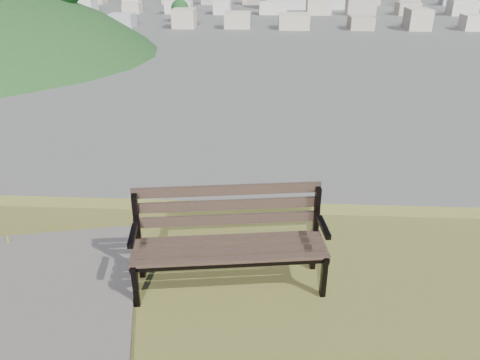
{
  "coord_description": "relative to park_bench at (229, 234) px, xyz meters",
  "views": [
    {
      "loc": [
        -0.84,
        -1.6,
        28.23
      ],
      "look_at": [
        -1.16,
        4.4,
        25.3
      ],
      "focal_mm": 35.0,
      "sensor_mm": 36.0,
      "label": 1
    }
  ],
  "objects": [
    {
      "name": "park_bench",
      "position": [
        0.0,
        0.0,
        0.0
      ],
      "size": [
        2.06,
        0.9,
        1.04
      ],
      "rotation": [
        0.0,
        0.0,
        0.13
      ],
      "color": "#3F2F24",
      "rests_on": "hilltop_mesa"
    }
  ]
}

